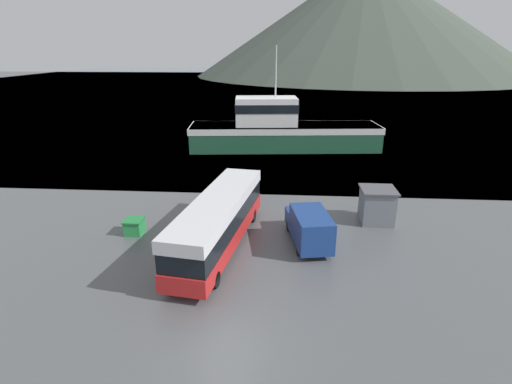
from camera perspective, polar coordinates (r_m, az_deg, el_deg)
The scene contains 8 objects.
ground_plane at distance 18.20m, azimuth -4.47°, elevation -21.14°, with size 400.00×400.00×0.00m, color #515456.
water_surface at distance 152.79m, azimuth 3.42°, elevation 15.38°, with size 240.00×240.00×0.00m, color slate.
hill_backdrop at distance 200.30m, azimuth 15.21°, elevation 22.79°, with size 150.32×150.32×48.52m, color #424C42.
tour_bus at distance 24.92m, azimuth -5.32°, elevation -3.98°, with size 4.41×12.73×3.35m.
delivery_van at distance 25.73m, azimuth 7.58°, elevation -4.86°, with size 3.00×5.81×2.33m.
fishing_boat at distance 50.21m, azimuth 3.55°, elevation 8.86°, with size 23.72×8.09×12.25m.
storage_bin at distance 28.39m, azimuth -16.98°, elevation -4.70°, with size 1.22×1.38×1.05m.
dock_kiosk at distance 30.00m, azimuth 16.89°, elevation -1.82°, with size 2.45×2.46×2.52m.
Camera 1 is at (2.31, -13.55, 11.93)m, focal length 28.00 mm.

